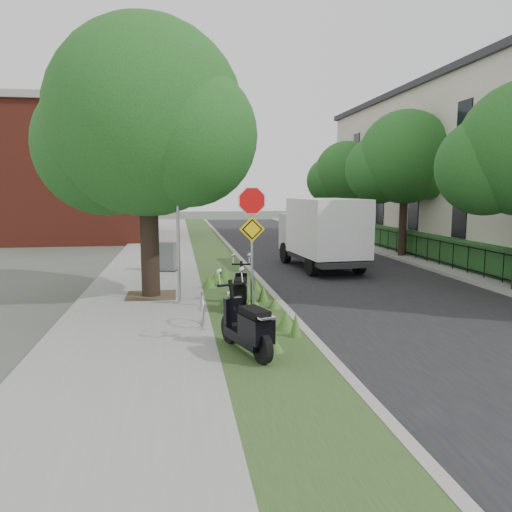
{
  "coord_description": "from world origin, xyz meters",
  "views": [
    {
      "loc": [
        -3.2,
        -11.52,
        3.15
      ],
      "look_at": [
        -1.07,
        2.06,
        1.3
      ],
      "focal_mm": 35.0,
      "sensor_mm": 36.0,
      "label": 1
    }
  ],
  "objects_px": {
    "scooter_near": "(240,294)",
    "box_truck": "(322,230)",
    "sign_assembly": "(252,223)",
    "scooter_far": "(250,332)",
    "utility_cabinet": "(166,257)"
  },
  "relations": [
    {
      "from": "scooter_near",
      "to": "box_truck",
      "type": "bearing_deg",
      "value": 58.42
    },
    {
      "from": "sign_assembly",
      "to": "box_truck",
      "type": "bearing_deg",
      "value": 60.82
    },
    {
      "from": "scooter_near",
      "to": "utility_cabinet",
      "type": "distance_m",
      "value": 6.7
    },
    {
      "from": "utility_cabinet",
      "to": "box_truck",
      "type": "bearing_deg",
      "value": 2.16
    },
    {
      "from": "scooter_near",
      "to": "utility_cabinet",
      "type": "height_order",
      "value": "utility_cabinet"
    },
    {
      "from": "sign_assembly",
      "to": "scooter_far",
      "type": "height_order",
      "value": "sign_assembly"
    },
    {
      "from": "scooter_far",
      "to": "box_truck",
      "type": "relative_size",
      "value": 0.35
    },
    {
      "from": "scooter_near",
      "to": "utility_cabinet",
      "type": "xyz_separation_m",
      "value": [
        -2.0,
        6.39,
        0.13
      ]
    },
    {
      "from": "scooter_near",
      "to": "box_truck",
      "type": "xyz_separation_m",
      "value": [
        4.07,
        6.62,
        1.03
      ]
    },
    {
      "from": "scooter_near",
      "to": "box_truck",
      "type": "distance_m",
      "value": 7.84
    },
    {
      "from": "sign_assembly",
      "to": "utility_cabinet",
      "type": "bearing_deg",
      "value": 109.12
    },
    {
      "from": "utility_cabinet",
      "to": "scooter_near",
      "type": "bearing_deg",
      "value": -72.59
    },
    {
      "from": "sign_assembly",
      "to": "scooter_far",
      "type": "relative_size",
      "value": 1.73
    },
    {
      "from": "scooter_near",
      "to": "scooter_far",
      "type": "distance_m",
      "value": 3.58
    },
    {
      "from": "scooter_near",
      "to": "scooter_far",
      "type": "bearing_deg",
      "value": -94.25
    }
  ]
}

